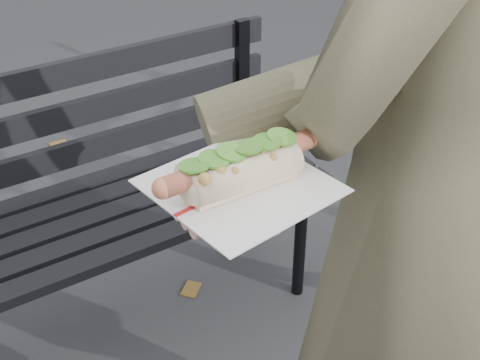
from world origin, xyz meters
The scene contains 3 objects.
park_bench centered at (0.00, 0.97, 0.52)m, with size 1.50×0.44×0.88m.
person centered at (0.35, -0.01, 0.95)m, with size 0.70×0.46×1.91m, color brown.
held_hotdog centered at (0.13, -0.02, 1.23)m, with size 0.64×0.30×0.20m.
Camera 1 is at (-0.42, -0.63, 1.63)m, focal length 50.00 mm.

